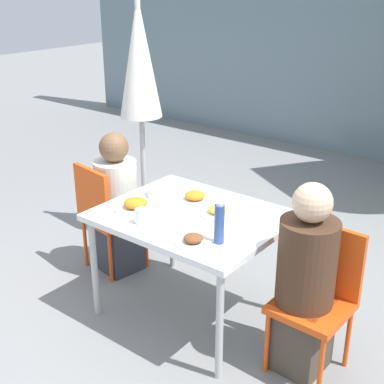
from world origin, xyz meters
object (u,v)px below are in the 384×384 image
at_px(closed_umbrella, 140,70).
at_px(salad_bowl, 161,192).
at_px(chair_left, 105,211).
at_px(person_left, 117,207).
at_px(chair_right, 319,289).
at_px(bottle, 219,223).
at_px(person_right, 305,285).
at_px(drinking_cup, 141,216).

height_order(closed_umbrella, salad_bowl, closed_umbrella).
bearing_deg(closed_umbrella, chair_left, -74.03).
xyz_separation_m(chair_left, salad_bowl, (0.53, 0.05, 0.27)).
relative_size(person_left, salad_bowl, 6.13).
relative_size(chair_left, chair_right, 1.00).
relative_size(closed_umbrella, bottle, 8.12).
bearing_deg(chair_right, closed_umbrella, -16.38).
relative_size(person_left, person_right, 0.95).
bearing_deg(salad_bowl, bottle, -23.84).
bearing_deg(salad_bowl, chair_right, -2.25).
xyz_separation_m(drinking_cup, salad_bowl, (-0.20, 0.40, -0.02)).
xyz_separation_m(closed_umbrella, salad_bowl, (0.70, -0.58, -0.68)).
height_order(drinking_cup, salad_bowl, drinking_cup).
height_order(chair_right, salad_bowl, chair_right).
bearing_deg(person_left, drinking_cup, -23.81).
distance_m(person_left, person_right, 1.64).
bearing_deg(chair_left, person_right, 6.22).
distance_m(person_right, drinking_cup, 1.04).
xyz_separation_m(person_left, person_right, (1.64, -0.15, 0.02)).
bearing_deg(chair_right, chair_left, 1.58).
relative_size(person_left, drinking_cup, 12.11).
xyz_separation_m(chair_right, salad_bowl, (-1.23, 0.05, 0.27)).
height_order(chair_right, drinking_cup, chair_right).
relative_size(person_right, closed_umbrella, 0.57).
xyz_separation_m(chair_left, closed_umbrella, (-0.18, 0.63, 0.95)).
relative_size(closed_umbrella, drinking_cup, 22.19).
bearing_deg(salad_bowl, person_right, -6.18).
bearing_deg(person_right, salad_bowl, -4.59).
xyz_separation_m(person_left, closed_umbrella, (-0.24, 0.55, 0.93)).
relative_size(chair_left, person_left, 0.78).
bearing_deg(bottle, drinking_cup, -171.00).
xyz_separation_m(person_left, drinking_cup, (0.66, -0.42, 0.27)).
bearing_deg(person_right, drinking_cup, 17.12).
height_order(chair_left, drinking_cup, chair_left).
distance_m(chair_left, bottle, 1.32).
height_order(chair_right, closed_umbrella, closed_umbrella).
xyz_separation_m(bottle, salad_bowl, (-0.72, 0.32, -0.09)).
xyz_separation_m(person_right, salad_bowl, (-1.17, 0.13, 0.23)).
height_order(chair_left, person_left, person_left).
bearing_deg(person_right, closed_umbrella, -18.98).
height_order(person_right, closed_umbrella, closed_umbrella).
height_order(person_right, drinking_cup, person_right).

